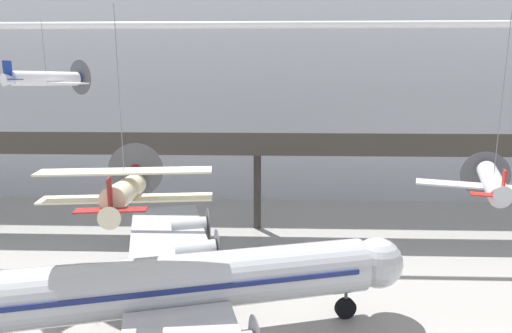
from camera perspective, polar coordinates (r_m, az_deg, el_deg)
name	(u,v)px	position (r m, az deg, el deg)	size (l,w,h in m)	color
hangar_back_wall	(261,95)	(52.91, 0.57, 8.97)	(140.00, 3.00, 24.25)	silver
mezzanine_walkway	(257,149)	(41.36, 0.12, 2.25)	(110.00, 3.20, 9.56)	#38332D
ceiling_truss_beam	(256,25)	(38.94, 0.02, 17.27)	(120.00, 0.60, 0.60)	silver
airliner_silver_main	(158,286)	(26.17, -12.09, -14.45)	(28.97, 33.56, 9.39)	#B7BABF
suspended_plane_silver_racer	(493,183)	(27.06, 27.49, -1.84)	(7.65, 6.46, 10.48)	silver
suspended_plane_white_twin	(47,79)	(35.08, -24.71, 9.91)	(6.60, 6.02, 5.09)	silver
suspended_plane_cream_biplane	(125,190)	(24.61, -16.04, -2.86)	(9.07, 7.42, 10.47)	beige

